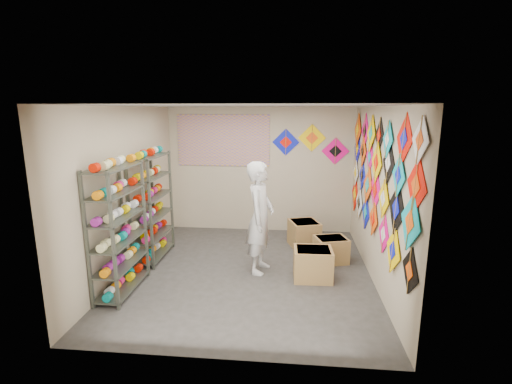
# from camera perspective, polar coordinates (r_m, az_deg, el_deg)

# --- Properties ---
(ground) EXTENTS (4.50, 4.50, 0.00)m
(ground) POSITION_cam_1_polar(r_m,az_deg,el_deg) (6.34, -1.19, -12.12)
(ground) COLOR #33302D
(room_walls) EXTENTS (4.50, 4.50, 4.50)m
(room_walls) POSITION_cam_1_polar(r_m,az_deg,el_deg) (5.85, -1.26, 2.69)
(room_walls) COLOR tan
(room_walls) RESTS_ON ground
(shelf_rack_front) EXTENTS (0.40, 1.10, 1.90)m
(shelf_rack_front) POSITION_cam_1_polar(r_m,az_deg,el_deg) (5.72, -20.39, -5.52)
(shelf_rack_front) COLOR #4C5147
(shelf_rack_front) RESTS_ON ground
(shelf_rack_back) EXTENTS (0.40, 1.10, 1.90)m
(shelf_rack_back) POSITION_cam_1_polar(r_m,az_deg,el_deg) (6.86, -15.71, -2.26)
(shelf_rack_back) COLOR #4C5147
(shelf_rack_back) RESTS_ON ground
(string_spools) EXTENTS (0.12, 2.36, 0.12)m
(string_spools) POSITION_cam_1_polar(r_m,az_deg,el_deg) (6.26, -17.89, -2.91)
(string_spools) COLOR #E61F71
(string_spools) RESTS_ON ground
(kite_wall_display) EXTENTS (0.06, 4.31, 2.03)m
(kite_wall_display) POSITION_cam_1_polar(r_m,az_deg,el_deg) (6.02, 17.90, 2.22)
(kite_wall_display) COLOR black
(kite_wall_display) RESTS_ON room_walls
(back_wall_kites) EXTENTS (1.63, 0.02, 0.86)m
(back_wall_kites) POSITION_cam_1_polar(r_m,az_deg,el_deg) (8.00, 8.47, 7.35)
(back_wall_kites) COLOR #0A16C3
(back_wall_kites) RESTS_ON room_walls
(poster) EXTENTS (2.00, 0.01, 1.10)m
(poster) POSITION_cam_1_polar(r_m,az_deg,el_deg) (8.12, -5.06, 7.91)
(poster) COLOR #764DA8
(poster) RESTS_ON room_walls
(shopkeeper) EXTENTS (0.83, 0.68, 1.85)m
(shopkeeper) POSITION_cam_1_polar(r_m,az_deg,el_deg) (6.06, 0.65, -3.97)
(shopkeeper) COLOR beige
(shopkeeper) RESTS_ON ground
(carton_a) EXTENTS (0.61, 0.52, 0.50)m
(carton_a) POSITION_cam_1_polar(r_m,az_deg,el_deg) (6.06, 8.74, -10.88)
(carton_a) COLOR olive
(carton_a) RESTS_ON ground
(carton_b) EXTENTS (0.64, 0.57, 0.45)m
(carton_b) POSITION_cam_1_polar(r_m,az_deg,el_deg) (6.77, 11.44, -8.69)
(carton_b) COLOR olive
(carton_b) RESTS_ON ground
(carton_c) EXTENTS (0.68, 0.71, 0.51)m
(carton_c) POSITION_cam_1_polar(r_m,az_deg,el_deg) (7.42, 7.41, -6.38)
(carton_c) COLOR olive
(carton_c) RESTS_ON ground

